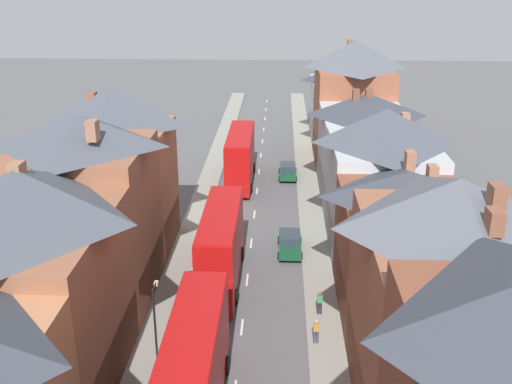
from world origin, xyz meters
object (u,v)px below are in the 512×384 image
Objects in this scene: double_decker_bus_far_approaching at (240,156)px; street_lamp at (156,325)px; double_decker_bus_mid_street at (221,245)px; pedestrian_mid_right at (320,302)px; pedestrian_mid_left at (316,330)px; car_parked_right_a at (199,287)px; car_near_silver at (288,171)px; car_parked_left_a at (181,355)px; double_decker_bus_lead at (194,368)px; car_near_blue at (290,242)px.

street_lamp reaches higher than double_decker_bus_far_approaching.
pedestrian_mid_right is at bearing -32.93° from double_decker_bus_mid_street.
double_decker_bus_mid_street reaches higher than pedestrian_mid_right.
pedestrian_mid_left is at bearing -50.04° from double_decker_bus_mid_street.
car_parked_right_a is 9.12m from pedestrian_mid_left.
car_near_silver is 0.77× the size of street_lamp.
car_near_silver is (4.91, 1.67, -2.02)m from double_decker_bus_far_approaching.
car_parked_left_a is at bearing -162.05° from pedestrian_mid_left.
double_decker_bus_far_approaching is at bearing 85.54° from street_lamp.
double_decker_bus_lead reaches higher than car_parked_right_a.
street_lamp is (-1.15, -0.72, 2.42)m from car_parked_left_a.
double_decker_bus_far_approaching reaches higher than car_near_blue.
pedestrian_mid_left is (6.30, -28.11, -1.78)m from double_decker_bus_far_approaching.
street_lamp is (-7.35, -15.46, 2.41)m from car_near_blue.
double_decker_bus_far_approaching is 2.55× the size of car_near_silver.
car_parked_left_a is at bearing 32.05° from street_lamp.
double_decker_bus_far_approaching is 2.82× the size of car_parked_left_a.
car_near_silver is (4.91, 22.26, -2.02)m from double_decker_bus_mid_street.
car_near_blue reaches higher than car_near_silver.
car_parked_left_a is at bearing -90.00° from car_parked_right_a.
car_near_blue is 1.05× the size of car_near_silver.
double_decker_bus_far_approaching is (0.00, 20.59, 0.00)m from double_decker_bus_mid_street.
double_decker_bus_lead is 2.42× the size of car_parked_right_a.
car_parked_left_a is at bearing -100.89° from car_near_silver.
car_near_blue is 1.17× the size of car_parked_left_a.
pedestrian_mid_right reaches higher than car_parked_left_a.
street_lamp reaches higher than double_decker_bus_mid_street.
car_near_silver is at bearing 92.67° from pedestrian_mid_left.
car_parked_left_a is 7.52m from car_parked_right_a.
double_decker_bus_lead is 19.14m from car_near_blue.
pedestrian_mid_right is (1.78, -9.09, 0.20)m from car_near_blue.
street_lamp is at bearing -160.02° from pedestrian_mid_left.
street_lamp reaches higher than pedestrian_mid_right.
street_lamp is at bearing 129.69° from double_decker_bus_lead.
pedestrian_mid_right is at bearing 34.89° from street_lamp.
car_parked_left_a reaches higher than car_near_silver.
double_decker_bus_lead is at bearing -104.94° from car_near_blue.
double_decker_bus_mid_street is 3.43m from car_parked_right_a.
double_decker_bus_lead is at bearing -125.70° from pedestrian_mid_right.
pedestrian_mid_right is at bearing 54.30° from double_decker_bus_lead.
car_parked_left_a is 0.86× the size of car_parked_right_a.
car_parked_left_a is 2.38× the size of pedestrian_mid_left.
double_decker_bus_lead is at bearing -83.41° from car_parked_right_a.
double_decker_bus_mid_street is 1.00× the size of double_decker_bus_far_approaching.
street_lamp reaches higher than car_near_blue.
street_lamp is (-7.35, -32.96, 2.45)m from car_near_silver.
car_near_silver is 2.63× the size of pedestrian_mid_right.
double_decker_bus_mid_street is at bearing 77.14° from street_lamp.
car_parked_right_a is 8.67m from street_lamp.
street_lamp is (-2.44, 2.94, 0.43)m from double_decker_bus_lead.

